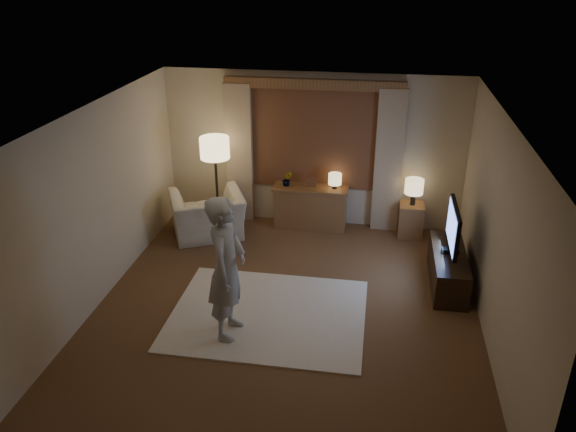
% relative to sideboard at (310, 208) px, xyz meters
% --- Properties ---
extents(room, '(5.04, 5.54, 2.64)m').
position_rel_sideboard_xyz_m(room, '(0.00, -2.00, 0.98)').
color(room, brown).
rests_on(room, ground).
extents(rug, '(2.50, 2.00, 0.02)m').
position_rel_sideboard_xyz_m(rug, '(-0.21, -2.69, -0.34)').
color(rug, '#F6E6CF').
rests_on(rug, floor).
extents(sideboard, '(1.20, 0.40, 0.70)m').
position_rel_sideboard_xyz_m(sideboard, '(0.00, 0.00, 0.00)').
color(sideboard, brown).
rests_on(sideboard, floor).
extents(picture_frame, '(0.16, 0.02, 0.20)m').
position_rel_sideboard_xyz_m(picture_frame, '(0.00, 0.00, 0.45)').
color(picture_frame, brown).
rests_on(picture_frame, sideboard).
extents(plant, '(0.17, 0.13, 0.30)m').
position_rel_sideboard_xyz_m(plant, '(-0.40, 0.00, 0.50)').
color(plant, '#999999').
rests_on(plant, sideboard).
extents(table_lamp_sideboard, '(0.22, 0.22, 0.30)m').
position_rel_sideboard_xyz_m(table_lamp_sideboard, '(0.40, 0.00, 0.55)').
color(table_lamp_sideboard, black).
rests_on(table_lamp_sideboard, sideboard).
extents(floor_lamp, '(0.48, 0.48, 1.63)m').
position_rel_sideboard_xyz_m(floor_lamp, '(-1.52, -0.36, 1.02)').
color(floor_lamp, black).
rests_on(floor_lamp, floor).
extents(armchair, '(1.46, 1.39, 0.74)m').
position_rel_sideboard_xyz_m(armchair, '(-1.63, -0.60, 0.02)').
color(armchair, beige).
rests_on(armchair, floor).
extents(side_table, '(0.40, 0.40, 0.56)m').
position_rel_sideboard_xyz_m(side_table, '(1.68, -0.05, -0.07)').
color(side_table, brown).
rests_on(side_table, floor).
extents(table_lamp_side, '(0.30, 0.30, 0.44)m').
position_rel_sideboard_xyz_m(table_lamp_side, '(1.68, -0.05, 0.52)').
color(table_lamp_side, black).
rests_on(table_lamp_side, side_table).
extents(tv_stand, '(0.45, 1.40, 0.50)m').
position_rel_sideboard_xyz_m(tv_stand, '(2.15, -1.53, -0.10)').
color(tv_stand, black).
rests_on(tv_stand, floor).
extents(tv, '(0.24, 0.97, 0.70)m').
position_rel_sideboard_xyz_m(tv, '(2.15, -1.53, 0.54)').
color(tv, black).
rests_on(tv, tv_stand).
extents(person, '(0.46, 0.68, 1.82)m').
position_rel_sideboard_xyz_m(person, '(-0.60, -3.15, 0.58)').
color(person, '#B9B4AA').
rests_on(person, rug).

